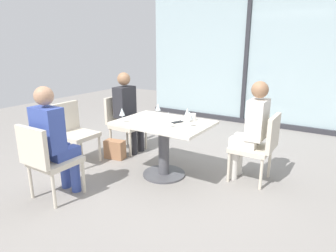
% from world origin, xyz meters
% --- Properties ---
extents(ground_plane, '(12.00, 12.00, 0.00)m').
position_xyz_m(ground_plane, '(0.00, 0.00, 0.00)').
color(ground_plane, gray).
extents(window_wall_backdrop, '(4.60, 0.10, 2.70)m').
position_xyz_m(window_wall_backdrop, '(0.00, 3.20, 1.21)').
color(window_wall_backdrop, '#A0B7BC').
rests_on(window_wall_backdrop, ground_plane).
extents(dining_table_main, '(1.16, 0.81, 0.73)m').
position_xyz_m(dining_table_main, '(0.00, 0.00, 0.53)').
color(dining_table_main, silver).
rests_on(dining_table_main, ground_plane).
extents(chair_far_left, '(0.50, 0.46, 0.87)m').
position_xyz_m(chair_far_left, '(-1.09, 0.47, 0.50)').
color(chair_far_left, beige).
rests_on(chair_far_left, ground_plane).
extents(chair_front_left, '(0.46, 0.50, 0.87)m').
position_xyz_m(chair_front_left, '(-0.73, -1.19, 0.50)').
color(chair_front_left, beige).
rests_on(chair_front_left, ground_plane).
extents(chair_far_right, '(0.50, 0.46, 0.87)m').
position_xyz_m(chair_far_right, '(1.09, 0.47, 0.50)').
color(chair_far_right, beige).
rests_on(chair_far_right, ground_plane).
extents(chair_side_end, '(0.50, 0.46, 0.87)m').
position_xyz_m(chair_side_end, '(-1.35, -0.31, 0.50)').
color(chair_side_end, beige).
rests_on(chair_side_end, ground_plane).
extents(person_far_left, '(0.39, 0.34, 1.26)m').
position_xyz_m(person_far_left, '(-0.98, 0.47, 0.70)').
color(person_far_left, '#28282D').
rests_on(person_far_left, ground_plane).
extents(person_front_left, '(0.34, 0.39, 1.26)m').
position_xyz_m(person_front_left, '(-0.73, -1.09, 0.70)').
color(person_front_left, '#384C9E').
rests_on(person_front_left, ground_plane).
extents(person_far_right, '(0.39, 0.34, 1.26)m').
position_xyz_m(person_far_right, '(0.98, 0.47, 0.70)').
color(person_far_right, silver).
rests_on(person_far_right, ground_plane).
extents(wine_glass_0, '(0.07, 0.07, 0.18)m').
position_xyz_m(wine_glass_0, '(-0.42, -0.30, 0.86)').
color(wine_glass_0, silver).
rests_on(wine_glass_0, dining_table_main).
extents(wine_glass_1, '(0.07, 0.07, 0.18)m').
position_xyz_m(wine_glass_1, '(0.38, -0.03, 0.86)').
color(wine_glass_1, silver).
rests_on(wine_glass_1, dining_table_main).
extents(wine_glass_2, '(0.07, 0.07, 0.18)m').
position_xyz_m(wine_glass_2, '(0.27, 0.13, 0.86)').
color(wine_glass_2, silver).
rests_on(wine_glass_2, dining_table_main).
extents(wine_glass_3, '(0.07, 0.07, 0.18)m').
position_xyz_m(wine_glass_3, '(0.19, -0.19, 0.86)').
color(wine_glass_3, silver).
rests_on(wine_glass_3, dining_table_main).
extents(wine_glass_4, '(0.07, 0.07, 0.18)m').
position_xyz_m(wine_glass_4, '(-0.21, 0.18, 0.86)').
color(wine_glass_4, silver).
rests_on(wine_glass_4, dining_table_main).
extents(coffee_cup, '(0.08, 0.08, 0.09)m').
position_xyz_m(coffee_cup, '(0.28, 0.25, 0.78)').
color(coffee_cup, white).
rests_on(coffee_cup, dining_table_main).
extents(cell_phone_on_table, '(0.12, 0.16, 0.01)m').
position_xyz_m(cell_phone_on_table, '(0.16, 0.06, 0.73)').
color(cell_phone_on_table, black).
rests_on(cell_phone_on_table, dining_table_main).
extents(handbag_0, '(0.32, 0.21, 0.28)m').
position_xyz_m(handbag_0, '(-0.95, 0.10, 0.14)').
color(handbag_0, '#A3704C').
rests_on(handbag_0, ground_plane).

